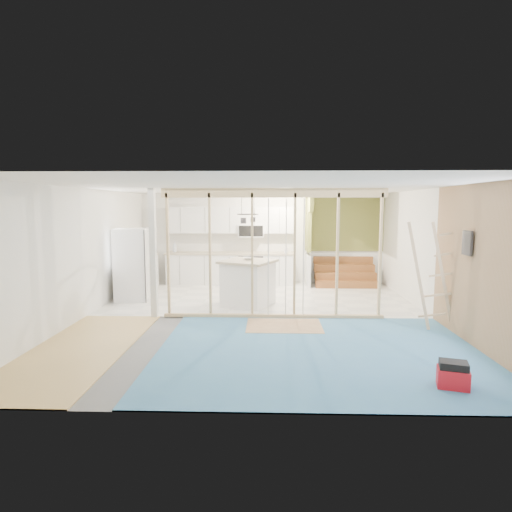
{
  "coord_description": "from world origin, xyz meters",
  "views": [
    {
      "loc": [
        0.22,
        -8.4,
        2.24
      ],
      "look_at": [
        -0.06,
        0.6,
        1.19
      ],
      "focal_mm": 30.0,
      "sensor_mm": 36.0,
      "label": 1
    }
  ],
  "objects_px": {
    "island": "(248,283)",
    "toolbox": "(453,376)",
    "ladder": "(434,276)",
    "fridge": "(132,265)"
  },
  "relations": [
    {
      "from": "island",
      "to": "ladder",
      "type": "bearing_deg",
      "value": -2.61
    },
    {
      "from": "toolbox",
      "to": "ladder",
      "type": "height_order",
      "value": "ladder"
    },
    {
      "from": "island",
      "to": "toolbox",
      "type": "relative_size",
      "value": 3.28
    },
    {
      "from": "fridge",
      "to": "island",
      "type": "xyz_separation_m",
      "value": [
        2.77,
        -0.42,
        -0.35
      ]
    },
    {
      "from": "toolbox",
      "to": "ladder",
      "type": "xyz_separation_m",
      "value": [
        0.7,
        2.57,
        0.83
      ]
    },
    {
      "from": "island",
      "to": "ladder",
      "type": "height_order",
      "value": "ladder"
    },
    {
      "from": "island",
      "to": "toolbox",
      "type": "xyz_separation_m",
      "value": [
        2.75,
        -4.37,
        -0.35
      ]
    },
    {
      "from": "ladder",
      "to": "island",
      "type": "bearing_deg",
      "value": 173.65
    },
    {
      "from": "fridge",
      "to": "toolbox",
      "type": "height_order",
      "value": "fridge"
    },
    {
      "from": "island",
      "to": "toolbox",
      "type": "height_order",
      "value": "island"
    }
  ]
}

